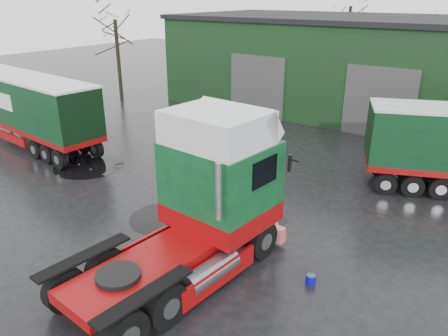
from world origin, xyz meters
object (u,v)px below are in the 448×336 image
Objects in this scene: tree_left at (117,44)px; tree_back_a at (349,28)px; warehouse at (409,68)px; hero_tractor at (170,207)px; trailer_left at (22,109)px; wash_bucket at (311,279)px.

tree_left is 21.10m from tree_back_a.
warehouse reaches higher than hero_tractor.
hero_tractor is 15.91m from trailer_left.
trailer_left is 1.42× the size of tree_left.
trailer_left is 29.25m from tree_back_a.
hero_tractor is 23.90m from tree_left.
trailer_left is 18.74m from wash_bucket.
warehouse is at bearing 97.73° from wash_bucket.
warehouse reaches higher than trailer_left.
tree_left is at bearing -157.17° from warehouse.
warehouse is at bearing -35.66° from trailer_left.
wash_bucket is (18.45, -2.76, -1.75)m from trailer_left.
warehouse is 113.35× the size of wash_bucket.
hero_tractor is 0.80× the size of tree_back_a.
warehouse is 20.64m from tree_left.
wash_bucket is at bearing -30.49° from tree_left.
hero_tractor is at bearing -147.13° from wash_bucket.
tree_left is at bearing -121.43° from tree_back_a.
trailer_left is (-15.13, 4.90, -0.47)m from hero_tractor.
wash_bucket is (3.32, 2.15, -2.22)m from hero_tractor.
tree_back_a is (11.00, 18.00, 0.50)m from tree_left.
hero_tractor reaches higher than wash_bucket.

